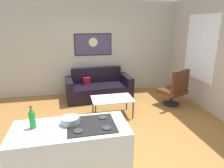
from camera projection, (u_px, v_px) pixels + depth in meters
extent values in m
cube|color=olive|center=(110.00, 129.00, 4.28)|extent=(6.40, 6.40, 0.04)
cube|color=#B3AC99|center=(94.00, 48.00, 6.12)|extent=(6.40, 0.05, 2.80)
cube|color=#B4A996|center=(217.00, 56.00, 4.67)|extent=(0.05, 6.40, 2.80)
cube|color=black|center=(99.00, 91.00, 5.90)|extent=(1.57, 0.95, 0.42)
cube|color=black|center=(96.00, 74.00, 6.09)|extent=(1.52, 0.26, 0.44)
cube|color=black|center=(70.00, 91.00, 5.65)|extent=(0.23, 0.87, 0.64)
cube|color=black|center=(126.00, 86.00, 6.09)|extent=(0.23, 0.87, 0.64)
cube|color=maroon|center=(87.00, 81.00, 5.86)|extent=(0.22, 0.15, 0.20)
cube|color=silver|center=(112.00, 99.00, 4.73)|extent=(0.97, 0.62, 0.02)
cylinder|color=#232326|center=(96.00, 114.00, 4.47)|extent=(0.03, 0.03, 0.42)
cylinder|color=#232326|center=(133.00, 110.00, 4.64)|extent=(0.03, 0.03, 0.42)
cylinder|color=#232326|center=(93.00, 105.00, 4.95)|extent=(0.03, 0.03, 0.42)
cylinder|color=#232326|center=(127.00, 102.00, 5.13)|extent=(0.03, 0.03, 0.42)
cylinder|color=black|center=(171.00, 104.00, 5.50)|extent=(0.43, 0.43, 0.04)
cylinder|color=black|center=(171.00, 97.00, 5.44)|extent=(0.06, 0.06, 0.36)
cube|color=#4C2716|center=(172.00, 91.00, 5.39)|extent=(0.79, 0.78, 0.10)
cube|color=#4C2716|center=(180.00, 81.00, 5.11)|extent=(0.59, 0.31, 0.57)
cube|color=white|center=(72.00, 159.00, 2.61)|extent=(1.45, 0.66, 0.93)
cube|color=black|center=(91.00, 125.00, 2.52)|extent=(0.60, 0.52, 0.01)
cylinder|color=#2D2D2D|center=(78.00, 131.00, 2.35)|extent=(0.11, 0.11, 0.01)
cylinder|color=#2D2D2D|center=(107.00, 128.00, 2.42)|extent=(0.11, 0.11, 0.01)
cylinder|color=#2D2D2D|center=(77.00, 120.00, 2.61)|extent=(0.11, 0.11, 0.01)
cylinder|color=#2D2D2D|center=(103.00, 117.00, 2.68)|extent=(0.11, 0.11, 0.01)
cylinder|color=#1E8A2F|center=(32.00, 120.00, 2.42)|extent=(0.08, 0.08, 0.20)
cone|color=#1E8A2F|center=(31.00, 110.00, 2.38)|extent=(0.07, 0.07, 0.06)
cylinder|color=red|center=(31.00, 107.00, 2.37)|extent=(0.03, 0.03, 0.02)
cylinder|color=#8F989A|center=(70.00, 123.00, 2.55)|extent=(0.13, 0.13, 0.01)
cylinder|color=#8F989A|center=(70.00, 120.00, 2.54)|extent=(0.24, 0.24, 0.09)
cube|color=black|center=(93.00, 45.00, 6.05)|extent=(1.13, 0.01, 0.66)
cube|color=#4A3B5C|center=(93.00, 45.00, 6.04)|extent=(1.08, 0.02, 0.61)
cylinder|color=beige|center=(93.00, 42.00, 6.00)|extent=(0.27, 0.01, 0.27)
cube|color=silver|center=(200.00, 48.00, 5.19)|extent=(0.02, 1.24, 1.68)
cube|color=white|center=(200.00, 48.00, 5.19)|extent=(0.01, 1.16, 1.60)
cube|color=silver|center=(200.00, 48.00, 5.18)|extent=(0.01, 0.04, 1.60)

